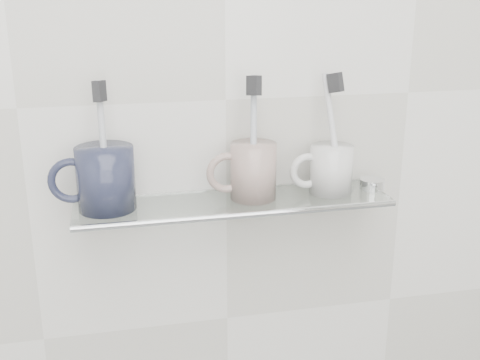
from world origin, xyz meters
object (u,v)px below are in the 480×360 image
object	(u,v)px
mug_center	(253,171)
shelf_glass	(234,203)
mug_left	(106,178)
mug_right	(331,169)

from	to	relation	value
mug_center	shelf_glass	bearing A→B (deg)	171.15
mug_left	mug_center	xyz separation A→B (m)	(0.23, 0.00, -0.00)
mug_center	mug_right	xyz separation A→B (m)	(0.13, 0.00, -0.01)
shelf_glass	mug_right	bearing A→B (deg)	1.75
mug_left	mug_center	bearing A→B (deg)	3.82
mug_left	mug_right	bearing A→B (deg)	3.82
shelf_glass	mug_left	bearing A→B (deg)	178.54
mug_left	mug_right	size ratio (longest dim) A/B	1.24
shelf_glass	mug_center	bearing A→B (deg)	8.70
mug_center	mug_left	bearing A→B (deg)	162.46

